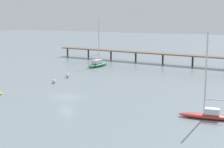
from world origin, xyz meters
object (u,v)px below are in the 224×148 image
Objects in this scene: pier at (207,53)px; sailboat_green at (98,63)px; sailboat_red at (208,113)px; mooring_buoy_mid at (54,81)px; mooring_buoy_inner at (68,76)px.

sailboat_green reaches higher than pier.
sailboat_red is (10.96, -44.55, -2.94)m from pier.
mooring_buoy_mid is (4.23, -23.59, -0.39)m from sailboat_green.
pier reaches higher than mooring_buoy_inner.
mooring_buoy_inner is at bearing -128.01° from pier.
sailboat_green is at bearing 100.16° from mooring_buoy_mid.
mooring_buoy_mid is 6.57m from mooring_buoy_inner.
sailboat_green reaches higher than mooring_buoy_inner.
sailboat_green is 16.28× the size of mooring_buoy_mid.
pier is at bearing 51.99° from mooring_buoy_inner.
sailboat_red is 33.58m from mooring_buoy_mid.
sailboat_green is at bearing 138.34° from sailboat_red.
mooring_buoy_mid is at bearing -79.84° from sailboat_green.
mooring_buoy_mid is at bearing -121.02° from pier.
sailboat_red is at bearing -76.17° from pier.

